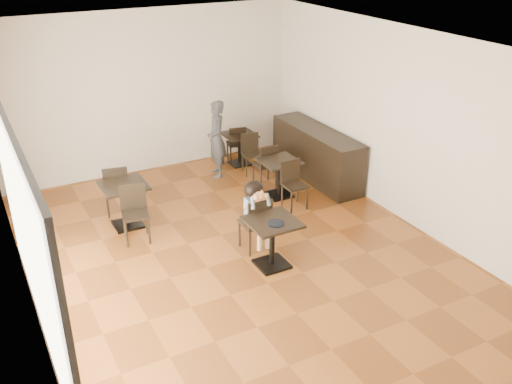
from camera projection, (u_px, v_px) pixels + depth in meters
floor at (243, 257)px, 8.70m from camera, size 6.00×8.00×0.01m
ceiling at (240, 45)px, 7.32m from camera, size 6.00×8.00×0.01m
wall_back at (150, 92)px, 11.19m from camera, size 6.00×0.01×3.20m
wall_front at (454, 318)px, 4.82m from camera, size 6.00×0.01×3.20m
wall_left at (15, 206)px, 6.73m from camera, size 0.01×8.00×3.20m
wall_right at (406, 128)px, 9.28m from camera, size 0.01×8.00×3.20m
storefront_window at (27, 239)px, 6.43m from camera, size 0.04×4.50×2.60m
child_table at (272, 243)px, 8.34m from camera, size 0.71×0.71×0.75m
child_chair at (254, 223)px, 8.74m from camera, size 0.41×0.41×0.90m
child at (254, 216)px, 8.69m from camera, size 0.41×0.57×1.14m
plate at (276, 223)px, 8.10m from camera, size 0.25×0.25×0.02m
pizza_slice at (260, 197)px, 8.36m from camera, size 0.26×0.20×0.06m
adult_patron at (217, 139)px, 11.20m from camera, size 0.48×0.63×1.54m
cafe_table_mid at (279, 178)px, 10.50m from camera, size 0.68×0.68×0.71m
cafe_table_left at (126, 205)px, 9.45m from camera, size 0.85×0.85×0.76m
cafe_table_back at (240, 149)px, 11.90m from camera, size 0.76×0.76×0.67m
chair_mid_a at (265, 164)px, 10.91m from camera, size 0.39×0.39×0.85m
chair_mid_b at (295, 186)px, 10.04m from camera, size 0.39×0.39×0.85m
chair_left_a at (116, 189)px, 9.85m from camera, size 0.48×0.48×0.92m
chair_left_b at (135, 215)px, 8.98m from camera, size 0.48×0.48×0.92m
chair_back_a at (236, 144)px, 12.00m from camera, size 0.43×0.43×0.81m
chair_back_b at (252, 155)px, 11.43m from camera, size 0.43×0.43×0.81m
service_counter at (317, 154)px, 11.20m from camera, size 0.60×2.40×1.00m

